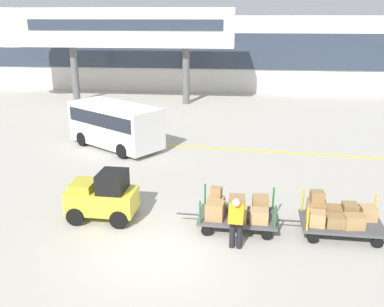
# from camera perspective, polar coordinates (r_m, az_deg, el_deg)

# --- Properties ---
(ground_plane) EXTENTS (120.00, 120.00, 0.00)m
(ground_plane) POSITION_cam_1_polar(r_m,az_deg,el_deg) (11.79, -4.89, -13.06)
(ground_plane) COLOR #B2ADA0
(apron_lead_line) EXTENTS (14.81, 1.59, 0.01)m
(apron_lead_line) POSITION_cam_1_polar(r_m,az_deg,el_deg) (20.11, 9.36, 0.31)
(apron_lead_line) COLOR yellow
(apron_lead_line) RESTS_ON ground_plane
(terminal_building) EXTENTS (57.26, 2.51, 6.04)m
(terminal_building) POSITION_cam_1_polar(r_m,az_deg,el_deg) (36.04, 2.92, 13.32)
(terminal_building) COLOR silver
(terminal_building) RESTS_ON ground_plane
(jet_bridge) EXTENTS (16.92, 3.00, 6.56)m
(jet_bridge) POSITION_cam_1_polar(r_m,az_deg,el_deg) (31.32, -11.81, 16.23)
(jet_bridge) COLOR silver
(jet_bridge) RESTS_ON ground_plane
(baggage_tug) EXTENTS (2.14, 1.29, 1.58)m
(baggage_tug) POSITION_cam_1_polar(r_m,az_deg,el_deg) (13.42, -11.92, -5.72)
(baggage_tug) COLOR gold
(baggage_tug) RESTS_ON ground_plane
(baggage_cart_lead) EXTENTS (3.02, 1.48, 1.13)m
(baggage_cart_lead) POSITION_cam_1_polar(r_m,az_deg,el_deg) (12.77, 6.04, -7.70)
(baggage_cart_lead) COLOR #4C4C4F
(baggage_cart_lead) RESTS_ON ground_plane
(baggage_cart_middle) EXTENTS (3.02, 1.48, 1.21)m
(baggage_cart_middle) POSITION_cam_1_polar(r_m,az_deg,el_deg) (13.07, 19.09, -8.07)
(baggage_cart_middle) COLOR #4C4C4F
(baggage_cart_middle) RESTS_ON ground_plane
(baggage_handler) EXTENTS (0.44, 0.46, 1.56)m
(baggage_handler) POSITION_cam_1_polar(r_m,az_deg,el_deg) (11.52, 5.98, -8.97)
(baggage_handler) COLOR black
(baggage_handler) RESTS_ON ground_plane
(shuttle_van) EXTENTS (5.04, 4.28, 2.10)m
(shuttle_van) POSITION_cam_1_polar(r_m,az_deg,el_deg) (20.43, -10.35, 4.13)
(shuttle_van) COLOR white
(shuttle_van) RESTS_ON ground_plane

